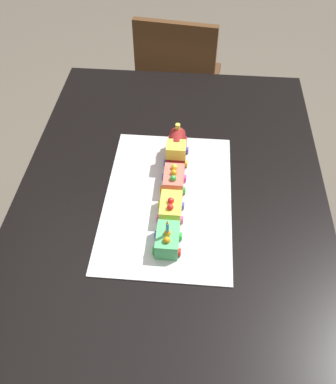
{
  "coord_description": "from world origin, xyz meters",
  "views": [
    {
      "loc": [
        0.9,
        0.06,
        1.73
      ],
      "look_at": [
        0.04,
        -0.01,
        0.77
      ],
      "focal_mm": 38.55,
      "sensor_mm": 36.0,
      "label": 1
    }
  ],
  "objects": [
    {
      "name": "birthday_candle",
      "position": [
        0.22,
        0.01,
        0.84
      ],
      "size": [
        0.01,
        0.01,
        0.05
      ],
      "color": "#4CA5E5",
      "rests_on": "cake_car_tanker_mint_green"
    },
    {
      "name": "chair",
      "position": [
        -1.03,
        -0.04,
        0.47
      ],
      "size": [
        0.45,
        0.45,
        0.86
      ],
      "rotation": [
        0.0,
        0.0,
        -1.7
      ],
      "color": "brown",
      "rests_on": "ground"
    },
    {
      "name": "cake_car_hopper_coral",
      "position": [
        -0.02,
        0.01,
        0.77
      ],
      "size": [
        0.1,
        0.08,
        0.07
      ],
      "color": "#F27260",
      "rests_on": "cake_board"
    },
    {
      "name": "ground_plane",
      "position": [
        0.0,
        0.0,
        0.0
      ],
      "size": [
        8.0,
        8.0,
        0.0
      ],
      "primitive_type": "plane",
      "color": "#6B6054"
    },
    {
      "name": "cake_board",
      "position": [
        0.04,
        -0.01,
        0.74
      ],
      "size": [
        0.6,
        0.4,
        0.0
      ],
      "primitive_type": "cube",
      "color": "silver",
      "rests_on": "dining_table"
    },
    {
      "name": "cake_locomotive",
      "position": [
        -0.14,
        0.01,
        0.79
      ],
      "size": [
        0.14,
        0.08,
        0.12
      ],
      "color": "maroon",
      "rests_on": "cake_board"
    },
    {
      "name": "cake_car_tanker_mint_green",
      "position": [
        0.22,
        0.01,
        0.77
      ],
      "size": [
        0.1,
        0.08,
        0.07
      ],
      "color": "#59CC7A",
      "rests_on": "cake_board"
    },
    {
      "name": "dining_table",
      "position": [
        0.0,
        0.0,
        0.63
      ],
      "size": [
        1.4,
        1.0,
        0.74
      ],
      "color": "black",
      "rests_on": "ground"
    },
    {
      "name": "cake_car_gondola_lemon",
      "position": [
        0.1,
        0.01,
        0.77
      ],
      "size": [
        0.1,
        0.08,
        0.07
      ],
      "color": "#F4E04C",
      "rests_on": "cake_board"
    }
  ]
}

